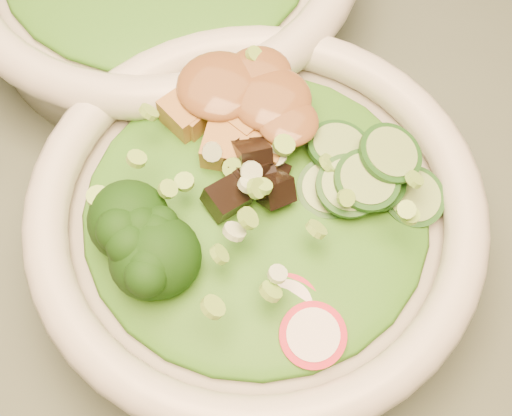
% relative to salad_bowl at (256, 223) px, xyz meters
% --- Properties ---
extents(salad_bowl, '(0.28, 0.28, 0.07)m').
position_rel_salad_bowl_xyz_m(salad_bowl, '(0.00, 0.00, 0.00)').
color(salad_bowl, beige).
rests_on(salad_bowl, dining_table).
extents(lettuce_bed, '(0.21, 0.21, 0.02)m').
position_rel_salad_bowl_xyz_m(lettuce_bed, '(0.00, 0.00, 0.02)').
color(lettuce_bed, '#1F5E13').
rests_on(lettuce_bed, salad_bowl).
extents(broccoli_florets, '(0.10, 0.10, 0.05)m').
position_rel_salad_bowl_xyz_m(broccoli_florets, '(-0.05, -0.04, 0.04)').
color(broccoli_florets, black).
rests_on(broccoli_florets, salad_bowl).
extents(radish_slices, '(0.12, 0.08, 0.02)m').
position_rel_salad_bowl_xyz_m(radish_slices, '(0.04, -0.05, 0.03)').
color(radish_slices, '#B40D23').
rests_on(radish_slices, salad_bowl).
extents(cucumber_slices, '(0.09, 0.09, 0.04)m').
position_rel_salad_bowl_xyz_m(cucumber_slices, '(0.05, 0.04, 0.03)').
color(cucumber_slices, '#92B665').
rests_on(cucumber_slices, salad_bowl).
extents(mushroom_heap, '(0.09, 0.09, 0.04)m').
position_rel_salad_bowl_xyz_m(mushroom_heap, '(-0.01, 0.01, 0.04)').
color(mushroom_heap, black).
rests_on(mushroom_heap, salad_bowl).
extents(tofu_cubes, '(0.11, 0.09, 0.04)m').
position_rel_salad_bowl_xyz_m(tofu_cubes, '(-0.04, 0.05, 0.03)').
color(tofu_cubes, '#AA7638').
rests_on(tofu_cubes, salad_bowl).
extents(peanut_sauce, '(0.07, 0.06, 0.02)m').
position_rel_salad_bowl_xyz_m(peanut_sauce, '(-0.04, 0.05, 0.05)').
color(peanut_sauce, brown).
rests_on(peanut_sauce, tofu_cubes).
extents(scallion_garnish, '(0.20, 0.20, 0.02)m').
position_rel_salad_bowl_xyz_m(scallion_garnish, '(0.00, 0.00, 0.05)').
color(scallion_garnish, '#80BB42').
rests_on(scallion_garnish, salad_bowl).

